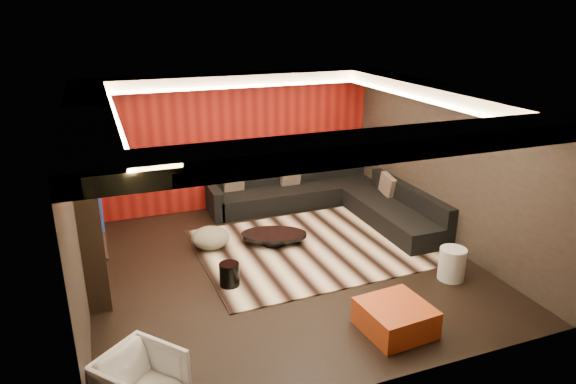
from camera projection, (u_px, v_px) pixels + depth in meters
name	position (u px, v px, depth m)	size (l,w,h in m)	color
floor	(284.00, 266.00, 8.41)	(6.00, 6.00, 0.02)	black
ceiling	(283.00, 94.00, 7.46)	(6.00, 6.00, 0.02)	silver
wall_back	(233.00, 141.00, 10.59)	(6.00, 0.02, 2.80)	black
wall_left	(75.00, 211.00, 6.93)	(0.02, 6.00, 2.80)	black
wall_right	(445.00, 165.00, 8.95)	(0.02, 6.00, 2.80)	black
red_feature_wall	(233.00, 142.00, 10.55)	(5.98, 0.05, 2.78)	#6B0C0A
soffit_back	(235.00, 80.00, 9.88)	(6.00, 0.60, 0.22)	silver
soffit_front	(378.00, 145.00, 5.13)	(6.00, 0.60, 0.22)	silver
soffit_left	(87.00, 115.00, 6.60)	(0.60, 4.80, 0.22)	silver
soffit_right	(438.00, 92.00, 8.41)	(0.60, 4.80, 0.22)	silver
cove_back	(240.00, 87.00, 9.61)	(4.80, 0.08, 0.04)	#FFD899
cove_front	(361.00, 146.00, 5.46)	(4.80, 0.08, 0.04)	#FFD899
cove_left	(116.00, 120.00, 6.74)	(0.08, 4.80, 0.04)	#FFD899
cove_right	(419.00, 99.00, 8.33)	(0.08, 4.80, 0.04)	#FFD899
tv_surround	(90.00, 214.00, 7.61)	(0.30, 2.00, 2.20)	black
tv_screen	(98.00, 191.00, 7.55)	(0.04, 1.30, 0.80)	black
tv_shelf	(105.00, 237.00, 7.80)	(0.04, 1.60, 0.04)	black
rug	(314.00, 246.00, 9.08)	(4.00, 3.00, 0.02)	beige
coffee_table	(274.00, 238.00, 9.15)	(1.17, 1.17, 0.20)	black
drum_stool	(229.00, 274.00, 7.73)	(0.30, 0.30, 0.36)	black
striped_pouf	(211.00, 238.00, 8.96)	(0.66, 0.66, 0.36)	beige
white_side_table	(452.00, 264.00, 7.93)	(0.41, 0.41, 0.51)	silver
orange_ottoman	(395.00, 318.00, 6.67)	(0.83, 0.83, 0.37)	#AB4C16
sectional_sofa	(331.00, 200.00, 10.55)	(3.65, 3.50, 0.75)	black
throw_pillows	(303.00, 181.00, 10.63)	(3.10, 1.69, 0.50)	tan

